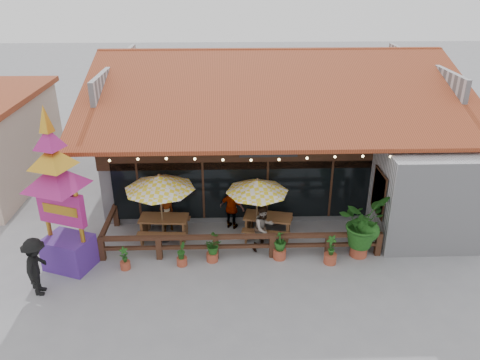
{
  "coord_description": "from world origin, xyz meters",
  "views": [
    {
      "loc": [
        -2.08,
        -14.51,
        9.53
      ],
      "look_at": [
        -1.58,
        1.5,
        2.11
      ],
      "focal_mm": 35.0,
      "sensor_mm": 36.0,
      "label": 1
    }
  ],
  "objects_px": {
    "umbrella_left": "(159,183)",
    "picnic_table_left": "(164,224)",
    "picnic_table_right": "(268,222)",
    "tropical_plant": "(362,223)",
    "thai_sign_tower": "(56,181)",
    "umbrella_right": "(257,186)",
    "pedestrian": "(37,267)"
  },
  "relations": [
    {
      "from": "picnic_table_right",
      "to": "pedestrian",
      "type": "bearing_deg",
      "value": -156.74
    },
    {
      "from": "picnic_table_right",
      "to": "pedestrian",
      "type": "relative_size",
      "value": 1.06
    },
    {
      "from": "picnic_table_left",
      "to": "pedestrian",
      "type": "xyz_separation_m",
      "value": [
        -3.55,
        -3.21,
        0.4
      ]
    },
    {
      "from": "picnic_table_right",
      "to": "tropical_plant",
      "type": "distance_m",
      "value": 3.54
    },
    {
      "from": "picnic_table_right",
      "to": "pedestrian",
      "type": "height_order",
      "value": "pedestrian"
    },
    {
      "from": "umbrella_left",
      "to": "thai_sign_tower",
      "type": "bearing_deg",
      "value": -151.79
    },
    {
      "from": "thai_sign_tower",
      "to": "pedestrian",
      "type": "xyz_separation_m",
      "value": [
        -0.52,
        -1.41,
        -2.28
      ]
    },
    {
      "from": "umbrella_left",
      "to": "picnic_table_right",
      "type": "distance_m",
      "value": 4.37
    },
    {
      "from": "picnic_table_left",
      "to": "tropical_plant",
      "type": "distance_m",
      "value": 7.27
    },
    {
      "from": "pedestrian",
      "to": "picnic_table_right",
      "type": "bearing_deg",
      "value": -71.25
    },
    {
      "from": "thai_sign_tower",
      "to": "pedestrian",
      "type": "bearing_deg",
      "value": -110.17
    },
    {
      "from": "umbrella_left",
      "to": "umbrella_right",
      "type": "bearing_deg",
      "value": 1.39
    },
    {
      "from": "umbrella_right",
      "to": "umbrella_left",
      "type": "bearing_deg",
      "value": -178.61
    },
    {
      "from": "umbrella_left",
      "to": "picnic_table_left",
      "type": "bearing_deg",
      "value": 82.5
    },
    {
      "from": "umbrella_right",
      "to": "tropical_plant",
      "type": "bearing_deg",
      "value": -20.44
    },
    {
      "from": "picnic_table_left",
      "to": "tropical_plant",
      "type": "bearing_deg",
      "value": -11.48
    },
    {
      "from": "umbrella_right",
      "to": "thai_sign_tower",
      "type": "xyz_separation_m",
      "value": [
        -6.53,
        -1.7,
        1.1
      ]
    },
    {
      "from": "tropical_plant",
      "to": "thai_sign_tower",
      "type": "bearing_deg",
      "value": -177.96
    },
    {
      "from": "umbrella_right",
      "to": "picnic_table_left",
      "type": "bearing_deg",
      "value": 178.32
    },
    {
      "from": "umbrella_right",
      "to": "pedestrian",
      "type": "height_order",
      "value": "umbrella_right"
    },
    {
      "from": "pedestrian",
      "to": "umbrella_left",
      "type": "bearing_deg",
      "value": -53.86
    },
    {
      "from": "picnic_table_left",
      "to": "tropical_plant",
      "type": "height_order",
      "value": "tropical_plant"
    },
    {
      "from": "tropical_plant",
      "to": "pedestrian",
      "type": "height_order",
      "value": "tropical_plant"
    },
    {
      "from": "umbrella_left",
      "to": "tropical_plant",
      "type": "xyz_separation_m",
      "value": [
        7.11,
        -1.25,
        -1.08
      ]
    },
    {
      "from": "umbrella_left",
      "to": "picnic_table_right",
      "type": "height_order",
      "value": "umbrella_left"
    },
    {
      "from": "picnic_table_left",
      "to": "picnic_table_right",
      "type": "relative_size",
      "value": 0.92
    },
    {
      "from": "picnic_table_left",
      "to": "pedestrian",
      "type": "distance_m",
      "value": 4.8
    },
    {
      "from": "umbrella_right",
      "to": "picnic_table_right",
      "type": "height_order",
      "value": "umbrella_right"
    },
    {
      "from": "picnic_table_left",
      "to": "thai_sign_tower",
      "type": "xyz_separation_m",
      "value": [
        -3.03,
        -1.8,
        2.68
      ]
    },
    {
      "from": "umbrella_left",
      "to": "umbrella_right",
      "type": "relative_size",
      "value": 1.12
    },
    {
      "from": "picnic_table_right",
      "to": "umbrella_right",
      "type": "bearing_deg",
      "value": -166.03
    },
    {
      "from": "pedestrian",
      "to": "umbrella_right",
      "type": "bearing_deg",
      "value": -70.71
    }
  ]
}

